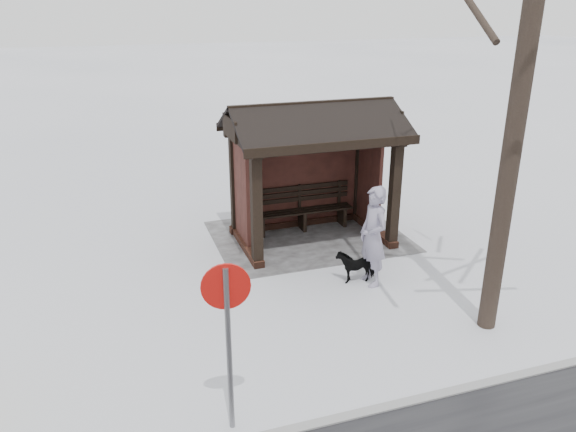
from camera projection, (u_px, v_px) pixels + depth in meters
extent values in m
plane|color=silver|center=(312.00, 240.00, 12.55)|extent=(120.00, 120.00, 0.00)
cube|color=gray|center=(453.00, 392.00, 7.68)|extent=(120.00, 0.15, 0.06)
cube|color=gray|center=(308.00, 236.00, 12.73)|extent=(4.20, 3.20, 0.02)
cube|color=#391E14|center=(298.00, 222.00, 13.32)|extent=(3.30, 0.22, 0.16)
cube|color=#391E14|center=(372.00, 228.00, 12.97)|extent=(0.22, 2.10, 0.16)
cube|color=#391E14|center=(247.00, 245.00, 12.08)|extent=(0.22, 2.10, 0.16)
cube|color=black|center=(394.00, 197.00, 11.78)|extent=(0.20, 0.20, 2.30)
cube|color=black|center=(257.00, 213.00, 10.90)|extent=(0.20, 0.20, 2.30)
cube|color=black|center=(358.00, 173.00, 13.37)|extent=(0.20, 0.20, 2.30)
cube|color=black|center=(235.00, 186.00, 12.49)|extent=(0.20, 0.20, 2.30)
cube|color=black|center=(299.00, 176.00, 12.90)|extent=(2.80, 0.08, 2.14)
cube|color=black|center=(369.00, 177.00, 12.83)|extent=(0.08, 1.17, 2.14)
cube|color=black|center=(241.00, 190.00, 11.94)|extent=(0.08, 1.17, 2.14)
cube|color=black|center=(330.00, 146.00, 10.90)|extent=(3.40, 0.20, 0.18)
cube|color=black|center=(299.00, 128.00, 12.50)|extent=(3.40, 0.20, 0.18)
cylinder|color=black|center=(525.00, 58.00, 7.73)|extent=(0.29, 0.29, 8.55)
imported|color=#918AA2|center=(373.00, 236.00, 10.32)|extent=(0.51, 0.73, 1.91)
imported|color=black|center=(356.00, 265.00, 10.67)|extent=(0.74, 0.35, 0.62)
cylinder|color=slate|center=(229.00, 352.00, 6.68)|extent=(0.07, 0.07, 2.22)
cylinder|color=red|center=(226.00, 287.00, 6.38)|extent=(0.58, 0.11, 0.58)
cylinder|color=white|center=(225.00, 286.00, 6.40)|extent=(0.44, 0.09, 0.44)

